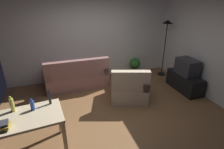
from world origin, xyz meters
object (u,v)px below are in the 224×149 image
book_stack (2,126)px  potted_plant (135,65)px  tv (187,67)px  torchiere_lamp (166,33)px  armchair (129,88)px  bottle_dark (50,98)px  bottle_squat (12,105)px  bottle_blue (32,105)px  couch (77,77)px  desk (24,123)px  tv_stand (184,82)px

book_stack → potted_plant: bearing=39.0°
tv → torchiere_lamp: size_ratio=0.33×
potted_plant → armchair: armchair is taller
potted_plant → bottle_dark: 3.58m
armchair → bottle_squat: (-2.45, -0.85, 0.56)m
bottle_blue → book_stack: bearing=-136.8°
bottle_blue → tv: bearing=13.1°
bottle_dark → torchiere_lamp: bearing=28.3°
couch → desk: size_ratio=1.39×
tv_stand → armchair: size_ratio=0.98×
couch → torchiere_lamp: 3.07m
torchiere_lamp → desk: size_ratio=1.44×
potted_plant → torchiere_lamp: bearing=-21.2°
desk → book_stack: 0.35m
torchiere_lamp → bottle_blue: 4.40m
couch → potted_plant: (1.99, 0.31, 0.02)m
armchair → bottle_dark: bottle_dark is taller
desk → potted_plant: size_ratio=2.21×
tv_stand → bottle_squat: bottle_squat is taller
tv_stand → tv: (0.00, 0.00, 0.46)m
tv_stand → bottle_dark: size_ratio=3.91×
desk → potted_plant: 4.04m
desk → armchair: armchair is taller
tv → torchiere_lamp: 1.34m
torchiere_lamp → bottle_dark: torchiere_lamp is taller
bottle_blue → couch: bearing=64.2°
couch → book_stack: bearing=60.3°
couch → bottle_dark: size_ratio=6.22×
tv → torchiere_lamp: bearing=0.2°
tv → potted_plant: size_ratio=1.05×
book_stack → bottle_dark: bearing=35.0°
torchiere_lamp → tv: bearing=-89.8°
couch → armchair: 1.62m
armchair → potted_plant: bearing=-101.5°
tv_stand → potted_plant: bearing=30.6°
torchiere_lamp → armchair: 2.31m
tv_stand → bottle_dark: bearing=102.6°
tv → bottle_blue: bottle_blue is taller
desk → book_stack: size_ratio=5.42×
couch → book_stack: couch is taller
desk → book_stack: (-0.23, -0.20, 0.16)m
couch → armchair: size_ratio=1.56×
armchair → book_stack: 2.88m
couch → desk: (-1.14, -2.21, 0.34)m
torchiere_lamp → armchair: bearing=-146.9°
bottle_squat → book_stack: size_ratio=1.20×
potted_plant → bottle_dark: size_ratio=2.03×
couch → potted_plant: 2.02m
potted_plant → armchair: size_ratio=0.51×
armchair → bottle_dark: (-1.87, -0.82, 0.56)m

